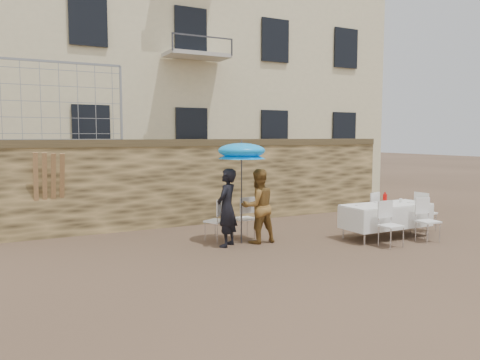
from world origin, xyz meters
name	(u,v)px	position (x,y,z in m)	size (l,w,h in m)	color
ground	(279,275)	(0.00, 0.00, 0.00)	(80.00, 80.00, 0.00)	brown
stone_wall	(177,183)	(0.00, 5.00, 1.10)	(13.00, 0.50, 2.20)	olive
chain_link_fence	(50,102)	(-3.00, 5.00, 3.10)	(3.20, 0.06, 1.80)	gray
man_suit	(227,208)	(0.11, 2.24, 0.82)	(0.60, 0.39, 1.65)	black
woman_dress	(258,206)	(0.86, 2.24, 0.81)	(0.78, 0.61, 1.61)	#B47D37
umbrella	(242,154)	(0.51, 2.34, 1.95)	(1.06, 1.06, 2.06)	#3F3F44
couple_chair_left	(216,220)	(0.11, 2.79, 0.48)	(0.48, 0.48, 0.96)	white
couple_chair_right	(244,217)	(0.81, 2.79, 0.48)	(0.48, 0.48, 0.96)	white
banquet_table	(386,206)	(3.73, 1.34, 0.73)	(2.10, 0.85, 0.78)	white
soda_bottle	(385,200)	(3.53, 1.19, 0.91)	(0.09, 0.09, 0.26)	red
table_chair_front_left	(391,225)	(3.13, 0.59, 0.48)	(0.48, 0.48, 0.96)	white
table_chair_front_right	(428,220)	(4.23, 0.59, 0.48)	(0.48, 0.48, 0.96)	white
table_chair_back	(368,211)	(3.93, 2.14, 0.48)	(0.48, 0.48, 0.96)	white
table_chair_side	(425,212)	(5.13, 1.44, 0.48)	(0.48, 0.48, 0.96)	white
wood_planks	(51,195)	(-3.09, 4.74, 1.00)	(0.70, 0.20, 2.00)	#A37749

